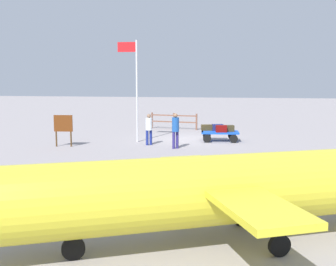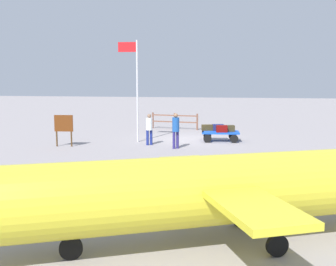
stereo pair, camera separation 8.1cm
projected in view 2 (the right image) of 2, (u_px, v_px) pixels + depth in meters
name	position (u px, v px, depth m)	size (l,w,h in m)	color
ground_plane	(189.00, 139.00, 23.14)	(120.00, 120.00, 0.00)	gray
luggage_cart	(220.00, 134.00, 22.41)	(2.16, 1.53, 0.55)	blue
suitcase_navy	(229.00, 128.00, 22.33)	(0.67, 0.50, 0.35)	#3B331C
suitcase_tan	(218.00, 127.00, 22.74)	(0.69, 0.52, 0.36)	navy
suitcase_maroon	(207.00, 128.00, 22.81)	(0.70, 0.52, 0.33)	#3D3218
suitcase_olive	(222.00, 129.00, 21.98)	(0.64, 0.43, 0.38)	#680A0A
worker_lead	(149.00, 127.00, 21.01)	(0.47, 0.47, 1.63)	navy
worker_trailing	(176.00, 128.00, 19.87)	(0.49, 0.49, 1.76)	navy
airplane_near	(203.00, 190.00, 8.05)	(9.53, 5.81, 3.05)	yellow
flagpole	(135.00, 82.00, 21.81)	(1.09, 0.11, 5.51)	silver
signboard	(64.00, 126.00, 20.51)	(0.96, 0.18, 1.61)	#4C3319
wooden_fence	(175.00, 120.00, 28.03)	(3.35, 0.63, 1.12)	brown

